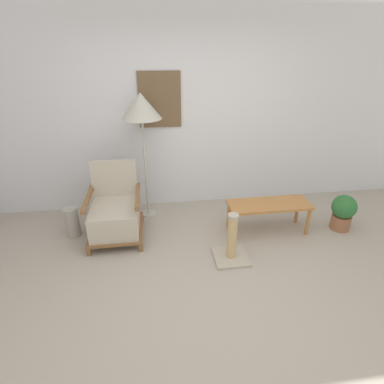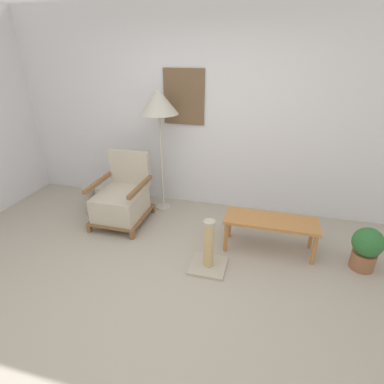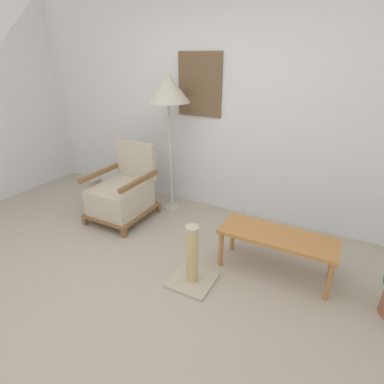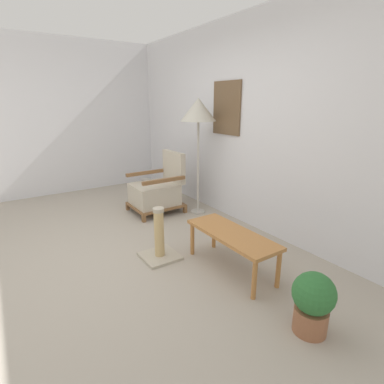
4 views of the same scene
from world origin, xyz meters
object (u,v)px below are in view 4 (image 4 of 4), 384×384
Objects in this scene: armchair at (157,191)px; coffee_table at (232,237)px; floor_lamp at (198,112)px; vase at (147,190)px; scratching_post at (159,242)px; potted_plant at (313,301)px.

coffee_table is at bearing -4.91° from armchair.
coffee_table is (1.53, -0.65, -1.14)m from floor_lamp.
vase is at bearing 174.36° from coffee_table.
scratching_post is at bearing -141.08° from coffee_table.
floor_lamp is at bearing 156.97° from coffee_table.
scratching_post is (1.87, -0.73, -0.01)m from vase.
armchair reaches higher than scratching_post.
floor_lamp reaches higher than coffee_table.
armchair reaches higher than coffee_table.
vase is at bearing -156.90° from floor_lamp.
floor_lamp is (0.40, 0.48, 1.17)m from armchair.
floor_lamp is at bearing 163.84° from potted_plant.
armchair is 1.57× the size of scratching_post.
scratching_post is at bearing -26.49° from armchair.
floor_lamp reaches higher than armchair.
potted_plant is (2.51, -0.73, -1.23)m from floor_lamp.
coffee_table is 1.80× the size of scratching_post.
potted_plant is at bearing -16.16° from floor_lamp.
floor_lamp is at bearing 50.58° from armchair.
floor_lamp is at bearing 128.88° from scratching_post.
potted_plant is 0.84× the size of scratching_post.
armchair is at bearing 153.51° from scratching_post.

